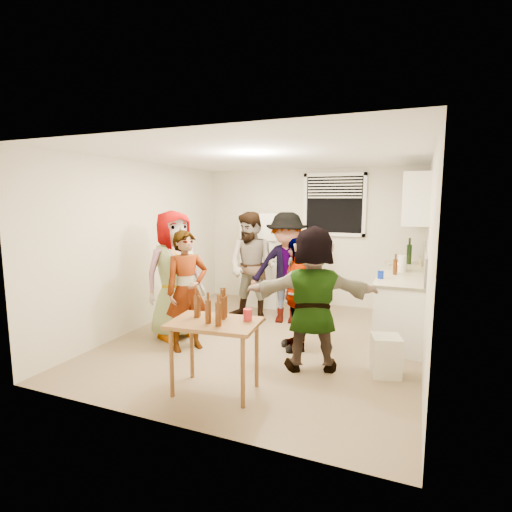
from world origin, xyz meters
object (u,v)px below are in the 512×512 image
at_px(guest_black, 296,348).
at_px(blue_cup, 380,279).
at_px(guest_grey, 176,336).
at_px(guest_back_right, 286,322).
at_px(kettle, 400,271).
at_px(serving_table, 216,391).
at_px(guest_back_left, 252,319).
at_px(beer_bottle_counter, 395,275).
at_px(refrigerator, 265,259).
at_px(wine_bottle, 409,264).
at_px(trash_bin, 386,354).
at_px(guest_stripe, 188,348).
at_px(beer_bottle_table, 198,316).
at_px(red_cup, 248,320).
at_px(guest_orange, 311,368).

bearing_deg(guest_black, blue_cup, 87.74).
height_order(guest_grey, guest_back_right, guest_back_right).
xyz_separation_m(kettle, blue_cup, (-0.21, -0.73, 0.00)).
height_order(serving_table, guest_back_left, serving_table).
xyz_separation_m(beer_bottle_counter, guest_back_left, (-2.18, -0.00, -0.90)).
xyz_separation_m(refrigerator, kettle, (2.40, -0.66, 0.05)).
height_order(refrigerator, wine_bottle, refrigerator).
height_order(wine_bottle, trash_bin, wine_bottle).
height_order(refrigerator, guest_black, refrigerator).
xyz_separation_m(kettle, beer_bottle_counter, (-0.05, -0.36, -0.00)).
xyz_separation_m(wine_bottle, guest_stripe, (-2.60, -2.58, -0.90)).
distance_m(blue_cup, beer_bottle_table, 2.56).
distance_m(wine_bottle, red_cup, 3.63).
bearing_deg(beer_bottle_counter, beer_bottle_table, -127.70).
height_order(kettle, guest_black, kettle).
relative_size(guest_grey, guest_black, 1.23).
bearing_deg(trash_bin, guest_black, 161.06).
xyz_separation_m(guest_grey, guest_orange, (2.07, -0.32, 0.00)).
xyz_separation_m(serving_table, guest_orange, (0.76, 0.93, 0.00)).
xyz_separation_m(beer_bottle_table, red_cup, (0.54, 0.06, 0.00)).
xyz_separation_m(trash_bin, guest_black, (-1.16, 0.40, -0.25)).
height_order(trash_bin, guest_grey, trash_bin).
bearing_deg(guest_black, beer_bottle_table, -59.66).
bearing_deg(guest_black, guest_back_left, -166.82).
height_order(wine_bottle, guest_orange, wine_bottle).
bearing_deg(red_cup, beer_bottle_counter, 60.99).
relative_size(blue_cup, beer_bottle_table, 0.52).
xyz_separation_m(refrigerator, guest_back_left, (0.17, -1.02, -0.85)).
relative_size(guest_back_left, guest_black, 1.19).
bearing_deg(guest_back_right, kettle, 0.10).
height_order(beer_bottle_counter, blue_cup, beer_bottle_counter).
distance_m(trash_bin, red_cup, 1.64).
relative_size(serving_table, guest_back_left, 0.50).
xyz_separation_m(blue_cup, guest_back_right, (-1.46, 0.45, -0.90)).
distance_m(trash_bin, guest_back_right, 2.20).
height_order(guest_grey, guest_orange, guest_grey).
distance_m(refrigerator, beer_bottle_table, 3.39).
xyz_separation_m(wine_bottle, beer_bottle_counter, (-0.15, -1.06, 0.00)).
distance_m(guest_black, guest_orange, 0.63).
bearing_deg(guest_back_right, beer_bottle_counter, -12.15).
relative_size(refrigerator, beer_bottle_table, 8.31).
height_order(serving_table, red_cup, red_cup).
bearing_deg(beer_bottle_table, guest_back_right, 85.74).
height_order(beer_bottle_counter, guest_back_right, beer_bottle_counter).
bearing_deg(beer_bottle_counter, guest_black, -139.61).
relative_size(beer_bottle_table, red_cup, 1.71).
relative_size(blue_cup, guest_back_left, 0.06).
height_order(kettle, beer_bottle_table, kettle).
bearing_deg(guest_back_left, red_cup, -63.25).
bearing_deg(refrigerator, guest_grey, -103.16).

